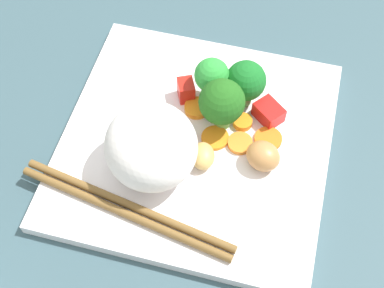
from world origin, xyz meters
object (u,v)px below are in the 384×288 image
at_px(rice_mound, 151,146).
at_px(broccoli_floret_2, 246,82).
at_px(carrot_slice_3, 268,139).
at_px(square_plate, 196,143).
at_px(chopstick_pair, 126,209).

xyz_separation_m(rice_mound, broccoli_floret_2, (0.11, -0.07, -0.01)).
bearing_deg(rice_mound, carrot_slice_3, -58.88).
bearing_deg(broccoli_floret_2, rice_mound, 147.81).
relative_size(square_plate, broccoli_floret_2, 5.04).
relative_size(broccoli_floret_2, chopstick_pair, 0.24).
bearing_deg(chopstick_pair, rice_mound, 89.24).
height_order(rice_mound, carrot_slice_3, rice_mound).
height_order(rice_mound, broccoli_floret_2, rice_mound).
height_order(square_plate, chopstick_pair, chopstick_pair).
relative_size(broccoli_floret_2, carrot_slice_3, 1.89).
bearing_deg(square_plate, chopstick_pair, 157.33).
bearing_deg(carrot_slice_3, rice_mound, 121.12).
distance_m(square_plate, rice_mound, 0.07).
relative_size(square_plate, carrot_slice_3, 9.50).
xyz_separation_m(square_plate, rice_mound, (-0.04, 0.03, 0.04)).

